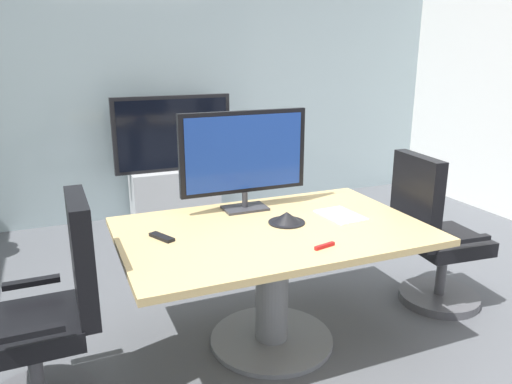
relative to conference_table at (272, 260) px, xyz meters
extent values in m
plane|color=#515459|center=(0.15, -0.13, -0.55)|extent=(7.39, 7.39, 0.00)
cube|color=#9EB2B7|center=(0.15, 2.82, 0.84)|extent=(6.39, 0.10, 2.78)
cube|color=tan|center=(0.00, 0.00, 0.19)|extent=(1.75, 1.13, 0.04)
cylinder|color=slate|center=(0.00, 0.00, -0.19)|extent=(0.20, 0.20, 0.71)
cylinder|color=slate|center=(0.00, 0.00, -0.53)|extent=(0.76, 0.76, 0.03)
cylinder|color=#4C4C51|center=(-1.33, -0.09, -0.31)|extent=(0.07, 0.07, 0.36)
cube|color=black|center=(-1.33, -0.09, -0.09)|extent=(0.48, 0.48, 0.10)
cube|color=black|center=(-1.06, -0.09, 0.24)|extent=(0.09, 0.46, 0.60)
cube|color=black|center=(-1.31, 0.17, 0.03)|extent=(0.28, 0.05, 0.03)
cube|color=black|center=(-1.31, -0.35, 0.03)|extent=(0.28, 0.05, 0.03)
cylinder|color=#4C4C51|center=(1.33, 0.00, -0.52)|extent=(0.56, 0.56, 0.06)
cylinder|color=#4C4C51|center=(1.33, 0.00, -0.31)|extent=(0.07, 0.07, 0.36)
cube|color=black|center=(1.33, 0.00, -0.09)|extent=(0.52, 0.52, 0.10)
cube|color=black|center=(1.06, 0.02, 0.24)|extent=(0.13, 0.46, 0.60)
cube|color=black|center=(1.29, -0.26, 0.03)|extent=(0.28, 0.07, 0.03)
cube|color=black|center=(1.33, 0.26, 0.03)|extent=(0.28, 0.07, 0.03)
cube|color=#333338|center=(-0.02, 0.38, 0.21)|extent=(0.28, 0.18, 0.02)
cylinder|color=#333338|center=(-0.02, 0.38, 0.27)|extent=(0.04, 0.04, 0.10)
cube|color=black|center=(-0.02, 0.40, 0.58)|extent=(0.84, 0.04, 0.52)
cube|color=navy|center=(-0.02, 0.38, 0.58)|extent=(0.77, 0.01, 0.47)
cube|color=#B7BABC|center=(0.01, 2.47, -0.27)|extent=(0.90, 0.36, 0.55)
cube|color=black|center=(0.01, 2.45, 0.38)|extent=(1.20, 0.06, 0.76)
cube|color=black|center=(0.01, 2.41, 0.38)|extent=(1.12, 0.01, 0.69)
cone|color=black|center=(0.11, 0.04, 0.24)|extent=(0.19, 0.19, 0.07)
cylinder|color=black|center=(0.11, 0.04, 0.21)|extent=(0.22, 0.22, 0.01)
cube|color=black|center=(-0.63, 0.08, 0.21)|extent=(0.12, 0.18, 0.02)
cube|color=red|center=(0.13, -0.38, 0.22)|extent=(0.13, 0.05, 0.02)
cube|color=white|center=(0.48, 0.03, 0.21)|extent=(0.23, 0.32, 0.01)
camera|label=1|loc=(-1.14, -2.46, 1.21)|focal=34.76mm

